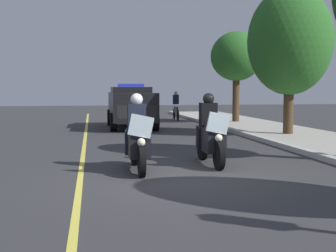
{
  "coord_description": "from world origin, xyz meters",
  "views": [
    {
      "loc": [
        8.76,
        -1.86,
        1.82
      ],
      "look_at": [
        -1.99,
        0.0,
        0.9
      ],
      "focal_mm": 47.35,
      "sensor_mm": 36.0,
      "label": 1
    }
  ],
  "objects_px": {
    "tree_far_back": "(290,42)",
    "tree_behind_suv": "(236,57)",
    "police_suv": "(131,105)",
    "police_motorcycle_lead_left": "(138,139)",
    "cyclist_background": "(176,106)",
    "police_motorcycle_lead_right": "(210,136)"
  },
  "relations": [
    {
      "from": "police_motorcycle_lead_left",
      "to": "police_motorcycle_lead_right",
      "type": "height_order",
      "value": "same"
    },
    {
      "from": "police_suv",
      "to": "cyclist_background",
      "type": "relative_size",
      "value": 2.79
    },
    {
      "from": "cyclist_background",
      "to": "tree_far_back",
      "type": "relative_size",
      "value": 0.32
    },
    {
      "from": "police_motorcycle_lead_right",
      "to": "tree_behind_suv",
      "type": "relative_size",
      "value": 0.45
    },
    {
      "from": "cyclist_background",
      "to": "tree_behind_suv",
      "type": "height_order",
      "value": "tree_behind_suv"
    },
    {
      "from": "police_motorcycle_lead_left",
      "to": "tree_behind_suv",
      "type": "bearing_deg",
      "value": 152.79
    },
    {
      "from": "tree_far_back",
      "to": "cyclist_background",
      "type": "bearing_deg",
      "value": -164.7
    },
    {
      "from": "police_motorcycle_lead_left",
      "to": "tree_far_back",
      "type": "distance_m",
      "value": 9.39
    },
    {
      "from": "police_suv",
      "to": "cyclist_background",
      "type": "height_order",
      "value": "police_suv"
    },
    {
      "from": "police_suv",
      "to": "tree_far_back",
      "type": "relative_size",
      "value": 0.88
    },
    {
      "from": "police_motorcycle_lead_right",
      "to": "cyclist_background",
      "type": "bearing_deg",
      "value": 172.24
    },
    {
      "from": "police_suv",
      "to": "tree_far_back",
      "type": "xyz_separation_m",
      "value": [
        4.58,
        5.63,
        2.53
      ]
    },
    {
      "from": "police_suv",
      "to": "tree_far_back",
      "type": "height_order",
      "value": "tree_far_back"
    },
    {
      "from": "cyclist_background",
      "to": "police_motorcycle_lead_right",
      "type": "bearing_deg",
      "value": -7.76
    },
    {
      "from": "cyclist_background",
      "to": "tree_behind_suv",
      "type": "distance_m",
      "value": 4.76
    },
    {
      "from": "police_motorcycle_lead_right",
      "to": "tree_behind_suv",
      "type": "height_order",
      "value": "tree_behind_suv"
    },
    {
      "from": "police_motorcycle_lead_left",
      "to": "police_suv",
      "type": "xyz_separation_m",
      "value": [
        -10.76,
        0.82,
        0.37
      ]
    },
    {
      "from": "tree_far_back",
      "to": "police_motorcycle_lead_right",
      "type": "bearing_deg",
      "value": -39.26
    },
    {
      "from": "police_suv",
      "to": "tree_behind_suv",
      "type": "height_order",
      "value": "tree_behind_suv"
    },
    {
      "from": "tree_far_back",
      "to": "tree_behind_suv",
      "type": "distance_m",
      "value": 6.52
    },
    {
      "from": "police_suv",
      "to": "police_motorcycle_lead_left",
      "type": "bearing_deg",
      "value": -4.34
    },
    {
      "from": "police_motorcycle_lead_left",
      "to": "cyclist_background",
      "type": "bearing_deg",
      "value": 166.12
    }
  ]
}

